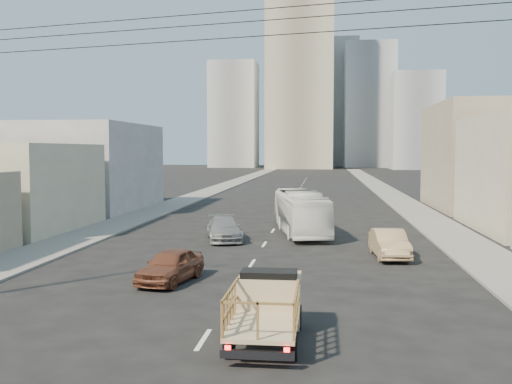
% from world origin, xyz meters
% --- Properties ---
extents(ground, '(420.00, 420.00, 0.00)m').
position_xyz_m(ground, '(0.00, 0.00, 0.00)').
color(ground, black).
rests_on(ground, ground).
extents(sidewalk_left, '(3.50, 180.00, 0.12)m').
position_xyz_m(sidewalk_left, '(-11.75, 70.00, 0.06)').
color(sidewalk_left, slate).
rests_on(sidewalk_left, ground).
extents(sidewalk_right, '(3.50, 180.00, 0.12)m').
position_xyz_m(sidewalk_right, '(11.75, 70.00, 0.06)').
color(sidewalk_right, slate).
rests_on(sidewalk_right, ground).
extents(lane_dashes, '(0.15, 104.00, 0.01)m').
position_xyz_m(lane_dashes, '(0.00, 53.00, 0.01)').
color(lane_dashes, silver).
rests_on(lane_dashes, ground).
extents(flatbed_pickup, '(1.95, 4.41, 1.90)m').
position_xyz_m(flatbed_pickup, '(1.85, 2.18, 1.09)').
color(flatbed_pickup, tan).
rests_on(flatbed_pickup, ground).
extents(city_bus, '(4.29, 10.58, 2.87)m').
position_xyz_m(city_bus, '(1.97, 24.74, 1.44)').
color(city_bus, white).
rests_on(city_bus, ground).
extents(sedan_brown, '(2.45, 4.38, 1.41)m').
position_xyz_m(sedan_brown, '(-2.92, 9.42, 0.70)').
color(sedan_brown, brown).
rests_on(sedan_brown, ground).
extents(sedan_tan, '(1.88, 4.54, 1.46)m').
position_xyz_m(sedan_tan, '(6.89, 16.34, 0.73)').
color(sedan_tan, tan).
rests_on(sedan_tan, ground).
extents(sedan_grey, '(3.15, 5.28, 1.43)m').
position_xyz_m(sedan_grey, '(-2.62, 21.24, 0.72)').
color(sedan_grey, gray).
rests_on(sedan_grey, ground).
extents(overhead_wires, '(23.01, 5.02, 0.72)m').
position_xyz_m(overhead_wires, '(0.00, 1.50, 8.97)').
color(overhead_wires, black).
rests_on(overhead_wires, ground).
extents(bldg_right_far, '(12.00, 16.00, 10.00)m').
position_xyz_m(bldg_right_far, '(20.00, 44.00, 5.00)').
color(bldg_right_far, gray).
rests_on(bldg_right_far, ground).
extents(bldg_left_far, '(12.00, 16.00, 8.00)m').
position_xyz_m(bldg_left_far, '(-19.50, 39.00, 4.00)').
color(bldg_left_far, gray).
rests_on(bldg_left_far, ground).
extents(high_rise_tower, '(20.00, 20.00, 60.00)m').
position_xyz_m(high_rise_tower, '(-4.00, 170.00, 30.00)').
color(high_rise_tower, gray).
rests_on(high_rise_tower, ground).
extents(midrise_ne, '(16.00, 16.00, 40.00)m').
position_xyz_m(midrise_ne, '(18.00, 185.00, 20.00)').
color(midrise_ne, gray).
rests_on(midrise_ne, ground).
extents(midrise_nw, '(15.00, 15.00, 34.00)m').
position_xyz_m(midrise_nw, '(-26.00, 180.00, 17.00)').
color(midrise_nw, gray).
rests_on(midrise_nw, ground).
extents(midrise_back, '(18.00, 18.00, 44.00)m').
position_xyz_m(midrise_back, '(6.00, 200.00, 22.00)').
color(midrise_back, gray).
rests_on(midrise_back, ground).
extents(midrise_east, '(14.00, 14.00, 28.00)m').
position_xyz_m(midrise_east, '(30.00, 165.00, 14.00)').
color(midrise_east, gray).
rests_on(midrise_east, ground).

